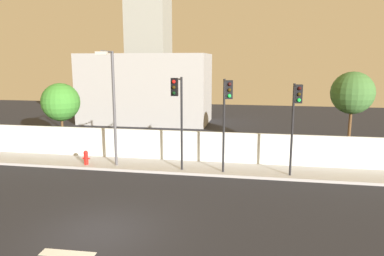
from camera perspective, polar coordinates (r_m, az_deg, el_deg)
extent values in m
plane|color=#24262C|center=(13.79, -14.41, -15.81)|extent=(80.00, 80.00, 0.00)
cube|color=#A9A9A9|center=(20.98, -5.14, -6.06)|extent=(36.00, 2.40, 0.15)
cube|color=silver|center=(21.94, -4.30, -2.68)|extent=(36.00, 0.18, 1.80)
cube|color=silver|center=(12.75, -19.19, -18.38)|extent=(1.81, 0.49, 0.01)
cylinder|color=black|center=(19.11, 5.07, 0.27)|extent=(0.12, 0.12, 5.02)
cylinder|color=black|center=(18.13, 5.55, 7.37)|extent=(0.42, 1.42, 0.08)
cube|color=black|center=(17.44, 5.91, 6.09)|extent=(0.38, 0.28, 0.90)
sphere|color=black|center=(17.30, 5.99, 6.95)|extent=(0.18, 0.18, 0.18)
sphere|color=#33260A|center=(17.32, 5.98, 6.03)|extent=(0.18, 0.18, 0.18)
sphere|color=#19F24C|center=(17.35, 5.96, 5.11)|extent=(0.18, 0.18, 0.18)
cylinder|color=black|center=(19.16, 15.65, -0.36)|extent=(0.12, 0.12, 4.82)
cylinder|color=black|center=(18.45, 16.32, 6.44)|extent=(0.20, 0.89, 0.08)
cube|color=black|center=(18.05, 16.60, 5.23)|extent=(0.36, 0.24, 0.90)
sphere|color=black|center=(17.91, 16.74, 6.05)|extent=(0.18, 0.18, 0.18)
sphere|color=#33260A|center=(17.93, 16.69, 5.16)|extent=(0.18, 0.18, 0.18)
sphere|color=#19F24C|center=(17.96, 16.64, 4.27)|extent=(0.18, 0.18, 0.18)
cylinder|color=black|center=(19.43, -1.66, 0.60)|extent=(0.12, 0.12, 5.10)
cylinder|color=black|center=(18.58, -2.24, 7.74)|extent=(0.18, 1.24, 0.08)
cube|color=black|center=(18.01, -2.80, 6.53)|extent=(0.36, 0.23, 0.90)
sphere|color=red|center=(17.88, -2.93, 7.37)|extent=(0.18, 0.18, 0.18)
sphere|color=#33260A|center=(17.89, -2.92, 6.47)|extent=(0.18, 0.18, 0.18)
sphere|color=black|center=(17.92, -2.91, 5.58)|extent=(0.18, 0.18, 0.18)
cylinder|color=#4C4C51|center=(20.66, -12.26, 2.88)|extent=(0.16, 0.16, 6.47)
cylinder|color=#4C4C51|center=(19.72, -13.39, 11.76)|extent=(0.21, 1.65, 0.10)
cube|color=beige|center=(18.94, -14.22, 11.48)|extent=(0.61, 0.28, 0.16)
cylinder|color=red|center=(21.77, -16.51, -4.74)|extent=(0.24, 0.24, 0.66)
sphere|color=red|center=(21.68, -16.56, -3.79)|extent=(0.26, 0.26, 0.26)
cylinder|color=red|center=(21.84, -16.91, -4.62)|extent=(0.10, 0.09, 0.09)
cylinder|color=red|center=(21.69, -16.11, -4.68)|extent=(0.10, 0.09, 0.09)
cylinder|color=brown|center=(26.10, -19.89, -0.54)|extent=(0.17, 0.17, 2.65)
sphere|color=#3A832D|center=(25.81, -20.17, 3.89)|extent=(2.56, 2.56, 2.56)
cylinder|color=brown|center=(23.24, 23.72, -0.93)|extent=(0.17, 0.17, 3.58)
sphere|color=#3B6A31|center=(22.92, 24.17, 5.13)|extent=(2.47, 2.47, 2.47)
cube|color=#A2A2A2|center=(36.44, -7.33, 6.26)|extent=(12.55, 6.00, 6.81)
cube|color=gray|center=(49.16, -6.97, 17.75)|extent=(5.13, 5.00, 24.64)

